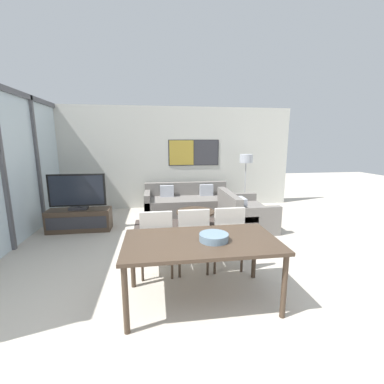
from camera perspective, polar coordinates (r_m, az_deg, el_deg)
ground_plane at (r=2.81m, az=3.47°, el=-30.71°), size 24.00×24.00×0.00m
wall_back at (r=7.29m, az=-4.64°, el=7.55°), size 6.95×0.09×2.80m
window_wall_left at (r=5.30m, az=-36.84°, el=5.32°), size 0.07×5.22×2.80m
area_rug at (r=5.60m, az=0.76°, el=-8.24°), size 2.64×1.71×0.01m
tv_console at (r=5.97m, az=-23.69°, el=-5.70°), size 1.28×0.45×0.46m
television at (r=5.83m, az=-24.15°, el=0.00°), size 1.14×0.20×0.75m
sofa_main at (r=6.80m, az=-1.00°, el=-2.44°), size 2.22×0.96×0.77m
sofa_side at (r=5.87m, az=11.15°, el=-4.87°), size 0.96×1.46×0.77m
coffee_table at (r=5.51m, az=0.77°, el=-5.27°), size 0.82×0.82×0.41m
dining_table at (r=3.01m, az=2.07°, el=-11.86°), size 1.76×0.96×0.77m
dining_chair_left at (r=3.63m, az=-7.88°, el=-10.54°), size 0.46×0.46×0.97m
dining_chair_centre at (r=3.69m, az=0.13°, el=-10.07°), size 0.46×0.46×0.97m
dining_chair_right at (r=3.81m, az=7.74°, el=-9.47°), size 0.46×0.46×0.97m
fruit_bowl at (r=2.95m, az=4.87°, el=-9.88°), size 0.33×0.33×0.08m
floor_lamp at (r=6.96m, az=11.91°, el=6.28°), size 0.34×0.34×1.53m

